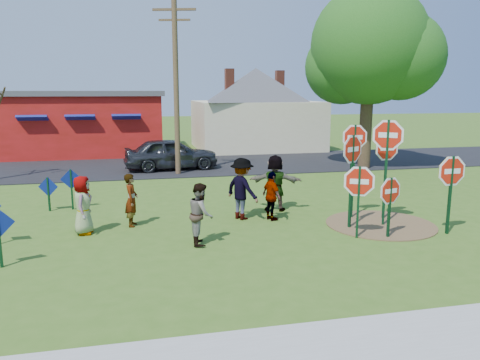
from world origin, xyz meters
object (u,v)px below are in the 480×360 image
(stop_sign_d, at_px, (386,156))
(leafy_tree, at_px, (372,52))
(stop_sign_c, at_px, (387,148))
(person_b, at_px, (131,200))
(stop_sign_a, at_px, (359,187))
(utility_pole, at_px, (176,84))
(stop_sign_b, at_px, (354,147))
(suv, at_px, (171,154))
(person_a, at_px, (83,205))

(stop_sign_d, xyz_separation_m, leafy_tree, (4.08, 8.98, 3.81))
(stop_sign_c, distance_m, person_b, 7.56)
(stop_sign_a, bearing_deg, utility_pole, 133.85)
(stop_sign_b, xyz_separation_m, leafy_tree, (4.99, 8.65, 3.55))
(stop_sign_d, distance_m, person_b, 7.75)
(stop_sign_d, distance_m, suv, 12.11)
(stop_sign_c, height_order, person_b, stop_sign_c)
(stop_sign_a, relative_size, suv, 0.46)
(stop_sign_c, distance_m, suv, 12.55)
(utility_pole, height_order, leafy_tree, leafy_tree)
(leafy_tree, bearing_deg, stop_sign_c, -114.77)
(utility_pole, bearing_deg, person_a, -110.91)
(stop_sign_c, height_order, leafy_tree, leafy_tree)
(suv, bearing_deg, utility_pole, -176.28)
(stop_sign_a, xyz_separation_m, utility_pole, (-3.86, 10.82, 2.80))
(person_b, distance_m, suv, 9.88)
(stop_sign_a, relative_size, utility_pole, 0.26)
(person_a, distance_m, suv, 10.70)
(stop_sign_d, distance_m, person_a, 8.99)
(stop_sign_b, xyz_separation_m, suv, (-4.83, 10.27, -1.40))
(stop_sign_a, distance_m, person_b, 6.47)
(stop_sign_c, relative_size, suv, 0.71)
(person_b, bearing_deg, suv, -2.87)
(stop_sign_d, relative_size, leafy_tree, 0.30)
(stop_sign_a, height_order, stop_sign_d, stop_sign_d)
(stop_sign_c, height_order, stop_sign_d, stop_sign_c)
(suv, height_order, utility_pole, utility_pole)
(stop_sign_b, relative_size, stop_sign_d, 1.12)
(person_b, height_order, suv, suv)
(stop_sign_a, distance_m, suv, 12.85)
(stop_sign_c, relative_size, utility_pole, 0.41)
(person_a, xyz_separation_m, suv, (3.17, 10.21, 0.01))
(person_a, distance_m, person_b, 1.40)
(person_a, distance_m, utility_pole, 10.08)
(person_b, bearing_deg, stop_sign_d, -88.72)
(utility_pole, bearing_deg, stop_sign_a, -70.38)
(stop_sign_d, height_order, utility_pole, utility_pole)
(person_b, relative_size, leafy_tree, 0.17)
(stop_sign_c, relative_size, person_b, 2.10)
(person_a, bearing_deg, stop_sign_c, -91.32)
(stop_sign_a, xyz_separation_m, person_b, (-5.94, 2.47, -0.63))
(stop_sign_a, bearing_deg, stop_sign_b, 92.62)
(stop_sign_a, distance_m, person_a, 7.53)
(stop_sign_b, height_order, person_a, stop_sign_b)
(person_b, xyz_separation_m, suv, (1.87, 9.70, 0.05))
(stop_sign_d, relative_size, person_b, 1.74)
(utility_pole, bearing_deg, stop_sign_d, -59.20)
(stop_sign_c, bearing_deg, person_a, -152.34)
(suv, relative_size, leafy_tree, 0.51)
(person_b, bearing_deg, stop_sign_c, -94.06)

